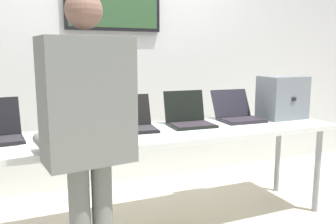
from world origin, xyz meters
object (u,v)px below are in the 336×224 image
object	(u,v)px
laptop_station_1	(73,126)
laptop_station_2	(134,122)
person	(87,124)
workbench	(166,137)
equipment_box	(282,97)
laptop_station_3	(189,118)
coffee_mug	(58,143)
laptop_station_4	(237,114)

from	to	relation	value
laptop_station_1	laptop_station_2	distance (m)	0.45
laptop_station_2	person	xyz separation A→B (m)	(-0.48, -0.75, 0.16)
workbench	equipment_box	distance (m)	1.19
workbench	person	xyz separation A→B (m)	(-0.69, -0.62, 0.27)
equipment_box	laptop_station_3	xyz separation A→B (m)	(-0.91, 0.04, -0.13)
coffee_mug	laptop_station_2	bearing A→B (deg)	32.35
laptop_station_2	coffee_mug	bearing A→B (deg)	-147.65
laptop_station_1	laptop_station_2	bearing A→B (deg)	-0.85
equipment_box	laptop_station_4	distance (m)	0.45
laptop_station_2	laptop_station_4	distance (m)	0.95
workbench	equipment_box	bearing A→B (deg)	3.49
laptop_station_2	laptop_station_3	distance (m)	0.46
equipment_box	laptop_station_4	world-z (taller)	equipment_box
laptop_station_4	laptop_station_3	bearing A→B (deg)	-176.55
workbench	equipment_box	world-z (taller)	equipment_box
person	laptop_station_1	bearing A→B (deg)	87.87
workbench	person	size ratio (longest dim) A/B	1.70
laptop_station_3	coffee_mug	distance (m)	1.12
laptop_station_3	workbench	bearing A→B (deg)	-155.79
laptop_station_2	coffee_mug	world-z (taller)	laptop_station_2
laptop_station_4	laptop_station_1	bearing A→B (deg)	-179.71
person	coffee_mug	world-z (taller)	person
laptop_station_4	person	world-z (taller)	person
laptop_station_3	person	world-z (taller)	person
laptop_station_1	laptop_station_2	xyz separation A→B (m)	(0.45, -0.01, -0.00)
workbench	laptop_station_1	size ratio (longest dim) A/B	8.62
person	coffee_mug	xyz separation A→B (m)	(-0.11, 0.37, -0.18)
laptop_station_2	coffee_mug	size ratio (longest dim) A/B	4.21
laptop_station_2	laptop_station_4	xyz separation A→B (m)	(0.95, 0.01, -0.00)
coffee_mug	person	bearing A→B (deg)	-72.88
workbench	laptop_station_3	bearing A→B (deg)	24.21
laptop_station_2	laptop_station_4	bearing A→B (deg)	0.83
laptop_station_2	person	world-z (taller)	person
equipment_box	laptop_station_3	size ratio (longest dim) A/B	1.04
laptop_station_1	laptop_station_3	world-z (taller)	laptop_station_1
laptop_station_1	coffee_mug	size ratio (longest dim) A/B	3.68
laptop_station_2	coffee_mug	xyz separation A→B (m)	(-0.60, -0.38, -0.02)
equipment_box	laptop_station_1	distance (m)	1.83
equipment_box	laptop_station_1	bearing A→B (deg)	178.00
laptop_station_4	coffee_mug	xyz separation A→B (m)	(-1.54, -0.39, -0.02)
equipment_box	person	distance (m)	1.98
laptop_station_3	laptop_station_4	size ratio (longest dim) A/B	0.92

